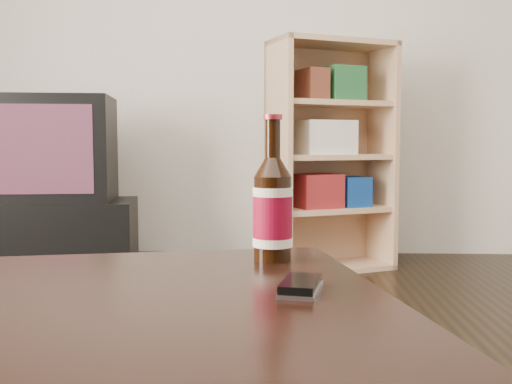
{
  "coord_description": "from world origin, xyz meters",
  "views": [
    {
      "loc": [
        0.22,
        -0.93,
        0.72
      ],
      "look_at": [
        0.17,
        0.14,
        0.64
      ],
      "focal_mm": 42.0,
      "sensor_mm": 36.0,
      "label": 1
    }
  ],
  "objects_px": {
    "tv_stand": "(44,236)",
    "bookshelf": "(328,152)",
    "tv": "(41,149)",
    "beer_bottle": "(273,209)",
    "phone": "(301,286)"
  },
  "relations": [
    {
      "from": "tv_stand",
      "to": "bookshelf",
      "type": "bearing_deg",
      "value": -3.4
    },
    {
      "from": "bookshelf",
      "to": "tv",
      "type": "bearing_deg",
      "value": 160.57
    },
    {
      "from": "tv",
      "to": "beer_bottle",
      "type": "distance_m",
      "value": 2.57
    },
    {
      "from": "tv",
      "to": "bookshelf",
      "type": "bearing_deg",
      "value": -3.35
    },
    {
      "from": "tv_stand",
      "to": "beer_bottle",
      "type": "relative_size",
      "value": 3.83
    },
    {
      "from": "bookshelf",
      "to": "phone",
      "type": "distance_m",
      "value": 2.6
    },
    {
      "from": "tv_stand",
      "to": "bookshelf",
      "type": "height_order",
      "value": "bookshelf"
    },
    {
      "from": "tv",
      "to": "beer_bottle",
      "type": "relative_size",
      "value": 3.21
    },
    {
      "from": "tv",
      "to": "beer_bottle",
      "type": "bearing_deg",
      "value": -67.71
    },
    {
      "from": "beer_bottle",
      "to": "tv_stand",
      "type": "bearing_deg",
      "value": 120.87
    },
    {
      "from": "tv_stand",
      "to": "tv",
      "type": "bearing_deg",
      "value": -90.0
    },
    {
      "from": "tv_stand",
      "to": "tv",
      "type": "xyz_separation_m",
      "value": [
        0.0,
        -0.0,
        0.49
      ]
    },
    {
      "from": "tv",
      "to": "bookshelf",
      "type": "distance_m",
      "value": 1.61
    },
    {
      "from": "beer_bottle",
      "to": "phone",
      "type": "relative_size",
      "value": 2.39
    },
    {
      "from": "tv_stand",
      "to": "phone",
      "type": "bearing_deg",
      "value": -69.38
    }
  ]
}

